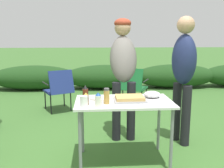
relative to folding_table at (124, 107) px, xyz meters
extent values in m
plane|color=#3D6B2D|center=(0.00, 0.00, -0.66)|extent=(60.00, 60.00, 0.00)
ellipsoid|color=#1E4219|center=(-2.00, 4.22, -0.33)|extent=(2.40, 0.90, 0.67)
ellipsoid|color=#1E4219|center=(0.00, 4.22, -0.33)|extent=(2.40, 0.90, 0.67)
ellipsoid|color=#1E4219|center=(2.00, 4.22, -0.33)|extent=(2.40, 0.90, 0.67)
cube|color=silver|center=(0.00, 0.00, 0.06)|extent=(1.10, 0.64, 0.02)
cylinder|color=gray|center=(-0.49, -0.27, -0.31)|extent=(0.04, 0.04, 0.71)
cylinder|color=gray|center=(0.49, -0.27, -0.31)|extent=(0.04, 0.04, 0.71)
cylinder|color=gray|center=(-0.49, 0.27, -0.31)|extent=(0.04, 0.04, 0.71)
cylinder|color=gray|center=(0.49, 0.27, -0.31)|extent=(0.04, 0.04, 0.71)
cube|color=#9E9EA3|center=(0.07, -0.01, 0.09)|extent=(0.36, 0.28, 0.02)
cube|color=tan|center=(0.07, -0.01, 0.11)|extent=(0.32, 0.24, 0.04)
cylinder|color=white|center=(-0.27, 0.11, 0.09)|extent=(0.24, 0.24, 0.02)
ellipsoid|color=silver|center=(0.36, 0.13, 0.12)|extent=(0.20, 0.20, 0.08)
cylinder|color=white|center=(-0.44, -0.22, 0.13)|extent=(0.08, 0.08, 0.12)
cylinder|color=brown|center=(-0.42, -0.14, 0.13)|extent=(0.06, 0.06, 0.11)
cone|color=gold|center=(-0.42, -0.14, 0.20)|extent=(0.05, 0.05, 0.03)
cylinder|color=#B2893D|center=(-0.20, -0.11, 0.15)|extent=(0.06, 0.06, 0.15)
cylinder|color=#4C4C4C|center=(-0.20, -0.11, 0.24)|extent=(0.06, 0.06, 0.03)
cylinder|color=silver|center=(-0.29, -0.22, 0.14)|extent=(0.07, 0.07, 0.12)
cone|color=#194793|center=(-0.29, -0.22, 0.21)|extent=(0.06, 0.06, 0.03)
cylinder|color=#562314|center=(-0.43, -0.06, 0.15)|extent=(0.06, 0.06, 0.16)
cone|color=black|center=(-0.43, -0.06, 0.26)|extent=(0.05, 0.05, 0.04)
cylinder|color=black|center=(-0.03, 0.62, -0.24)|extent=(0.12, 0.12, 0.84)
cylinder|color=black|center=(0.18, 0.62, -0.24)|extent=(0.12, 0.12, 0.84)
ellipsoid|color=slate|center=(0.08, 0.75, 0.49)|extent=(0.39, 0.51, 0.73)
sphere|color=tan|center=(0.08, 0.88, 0.92)|extent=(0.23, 0.23, 0.23)
ellipsoid|color=#993823|center=(0.08, 0.88, 0.98)|extent=(0.24, 0.24, 0.14)
cylinder|color=black|center=(0.83, 0.58, -0.25)|extent=(0.12, 0.12, 0.83)
cylinder|color=black|center=(0.89, 0.38, -0.25)|extent=(0.12, 0.12, 0.83)
ellipsoid|color=navy|center=(0.86, 0.48, 0.50)|extent=(0.38, 0.45, 0.67)
sphere|color=tan|center=(0.86, 0.48, 0.94)|extent=(0.23, 0.23, 0.23)
cube|color=navy|center=(-1.07, 2.17, -0.28)|extent=(0.61, 0.61, 0.03)
cube|color=navy|center=(-0.95, 1.92, -0.05)|extent=(0.48, 0.35, 0.44)
cylinder|color=black|center=(-1.16, 1.91, -0.47)|extent=(0.02, 0.02, 0.38)
cylinder|color=black|center=(-0.80, 2.08, -0.47)|extent=(0.02, 0.02, 0.38)
cylinder|color=black|center=(-1.34, 2.27, -0.47)|extent=(0.02, 0.02, 0.38)
cylinder|color=black|center=(-0.98, 2.44, -0.47)|extent=(0.02, 0.02, 0.38)
cylinder|color=black|center=(-1.28, 2.07, -0.10)|extent=(0.20, 0.38, 0.02)
cylinder|color=black|center=(-0.86, 2.27, -0.10)|extent=(0.20, 0.38, 0.02)
cube|color=#19602D|center=(0.52, 2.36, -0.28)|extent=(0.61, 0.61, 0.03)
cube|color=#19602D|center=(0.40, 2.10, -0.05)|extent=(0.48, 0.35, 0.44)
cylinder|color=black|center=(0.25, 2.26, -0.47)|extent=(0.02, 0.02, 0.38)
cylinder|color=black|center=(0.61, 2.09, -0.47)|extent=(0.02, 0.02, 0.38)
cylinder|color=black|center=(0.43, 2.62, -0.47)|extent=(0.02, 0.02, 0.38)
cylinder|color=black|center=(0.79, 2.45, -0.47)|extent=(0.02, 0.02, 0.38)
cylinder|color=black|center=(0.31, 2.46, -0.10)|extent=(0.20, 0.38, 0.02)
cylinder|color=black|center=(0.73, 2.25, -0.10)|extent=(0.20, 0.38, 0.02)
camera|label=1|loc=(-0.33, -2.74, 0.80)|focal=40.00mm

